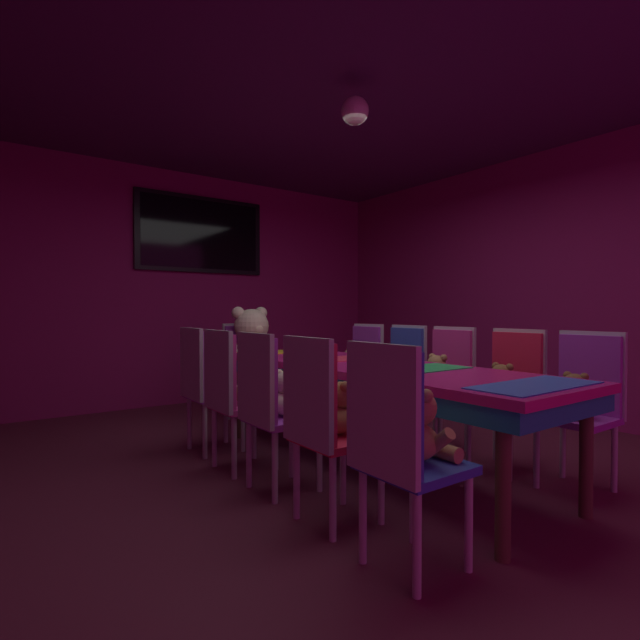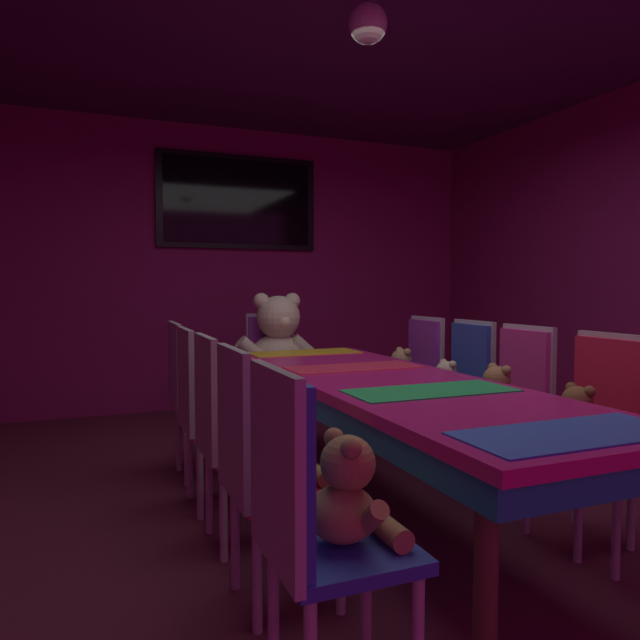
% 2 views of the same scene
% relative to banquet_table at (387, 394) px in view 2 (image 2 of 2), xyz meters
% --- Properties ---
extents(ground_plane, '(7.90, 7.90, 0.00)m').
position_rel_banquet_table_xyz_m(ground_plane, '(0.00, -0.00, -0.66)').
color(ground_plane, '#591E33').
extents(wall_back, '(5.20, 0.12, 2.80)m').
position_rel_banquet_table_xyz_m(wall_back, '(0.00, 3.20, 0.74)').
color(wall_back, '#8C1959').
rests_on(wall_back, ground_plane).
extents(banquet_table, '(0.90, 2.86, 0.75)m').
position_rel_banquet_table_xyz_m(banquet_table, '(0.00, 0.00, 0.00)').
color(banquet_table, '#C61E72').
rests_on(banquet_table, ground_plane).
extents(chair_left_0, '(0.42, 0.41, 0.98)m').
position_rel_banquet_table_xyz_m(chair_left_0, '(-0.87, -1.10, -0.06)').
color(chair_left_0, '#2D47B2').
rests_on(chair_left_0, ground_plane).
extents(teddy_left_0, '(0.27, 0.35, 0.33)m').
position_rel_banquet_table_xyz_m(teddy_left_0, '(-0.72, -1.10, -0.06)').
color(teddy_left_0, '#9E7247').
rests_on(teddy_left_0, chair_left_0).
extents(chair_left_1, '(0.42, 0.41, 0.98)m').
position_rel_banquet_table_xyz_m(chair_left_1, '(-0.85, -0.54, -0.06)').
color(chair_left_1, red).
rests_on(chair_left_1, ground_plane).
extents(teddy_left_1, '(0.24, 0.31, 0.29)m').
position_rel_banquet_table_xyz_m(teddy_left_1, '(-0.71, -0.54, -0.07)').
color(teddy_left_1, olive).
rests_on(teddy_left_1, chair_left_1).
extents(chair_left_2, '(0.42, 0.41, 0.98)m').
position_rel_banquet_table_xyz_m(chair_left_2, '(-0.85, 0.02, -0.06)').
color(chair_left_2, purple).
rests_on(chair_left_2, ground_plane).
extents(teddy_left_2, '(0.24, 0.30, 0.29)m').
position_rel_banquet_table_xyz_m(teddy_left_2, '(-0.70, 0.02, -0.07)').
color(teddy_left_2, beige).
rests_on(teddy_left_2, chair_left_2).
extents(chair_left_3, '(0.42, 0.41, 0.98)m').
position_rel_banquet_table_xyz_m(chair_left_3, '(-0.86, 0.53, -0.06)').
color(chair_left_3, '#CC338C').
rests_on(chair_left_3, ground_plane).
extents(teddy_left_3, '(0.21, 0.28, 0.26)m').
position_rel_banquet_table_xyz_m(teddy_left_3, '(-0.72, 0.53, -0.09)').
color(teddy_left_3, brown).
rests_on(teddy_left_3, chair_left_3).
extents(chair_left_4, '(0.42, 0.41, 0.98)m').
position_rel_banquet_table_xyz_m(chair_left_4, '(-0.84, 1.06, -0.06)').
color(chair_left_4, purple).
rests_on(chair_left_4, ground_plane).
extents(teddy_left_4, '(0.25, 0.32, 0.30)m').
position_rel_banquet_table_xyz_m(teddy_left_4, '(-0.70, 1.06, -0.07)').
color(teddy_left_4, beige).
rests_on(teddy_left_4, chair_left_4).
extents(chair_right_1, '(0.42, 0.41, 0.98)m').
position_rel_banquet_table_xyz_m(chair_right_1, '(0.84, -0.56, -0.06)').
color(chair_right_1, red).
rests_on(chair_right_1, ground_plane).
extents(teddy_right_1, '(0.24, 0.31, 0.29)m').
position_rel_banquet_table_xyz_m(teddy_right_1, '(0.70, -0.56, -0.07)').
color(teddy_right_1, brown).
rests_on(teddy_right_1, chair_right_1).
extents(chair_right_2, '(0.42, 0.41, 0.98)m').
position_rel_banquet_table_xyz_m(chair_right_2, '(0.85, 0.03, -0.06)').
color(chair_right_2, '#CC338C').
rests_on(chair_right_2, ground_plane).
extents(teddy_right_2, '(0.26, 0.33, 0.31)m').
position_rel_banquet_table_xyz_m(teddy_right_2, '(0.71, 0.03, -0.06)').
color(teddy_right_2, '#9E7247').
rests_on(teddy_right_2, chair_right_2).
extents(chair_right_3, '(0.42, 0.41, 0.98)m').
position_rel_banquet_table_xyz_m(chair_right_3, '(0.87, 0.55, -0.06)').
color(chair_right_3, '#2D47B2').
rests_on(chair_right_3, ground_plane).
extents(teddy_right_3, '(0.23, 0.29, 0.28)m').
position_rel_banquet_table_xyz_m(teddy_right_3, '(0.72, 0.55, -0.08)').
color(teddy_right_3, beige).
rests_on(teddy_right_3, chair_right_3).
extents(chair_right_4, '(0.42, 0.41, 0.98)m').
position_rel_banquet_table_xyz_m(chair_right_4, '(0.84, 1.07, -0.06)').
color(chair_right_4, purple).
rests_on(chair_right_4, ground_plane).
extents(teddy_right_4, '(0.25, 0.32, 0.30)m').
position_rel_banquet_table_xyz_m(teddy_right_4, '(0.69, 1.07, -0.07)').
color(teddy_right_4, tan).
rests_on(teddy_right_4, chair_right_4).
extents(throne_chair, '(0.41, 0.42, 0.98)m').
position_rel_banquet_table_xyz_m(throne_chair, '(0.00, 1.98, -0.06)').
color(throne_chair, purple).
rests_on(throne_chair, ground_plane).
extents(king_teddy_bear, '(0.74, 0.57, 0.70)m').
position_rel_banquet_table_xyz_m(king_teddy_bear, '(0.00, 1.80, 0.10)').
color(king_teddy_bear, beige).
rests_on(king_teddy_bear, throne_chair).
extents(wall_tv, '(1.60, 0.06, 0.93)m').
position_rel_banquet_table_xyz_m(wall_tv, '(0.00, 3.11, 1.39)').
color(wall_tv, black).
extents(pendant_light, '(0.20, 0.20, 0.20)m').
position_rel_banquet_table_xyz_m(pendant_light, '(-0.06, 0.13, 1.89)').
color(pendant_light, white).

